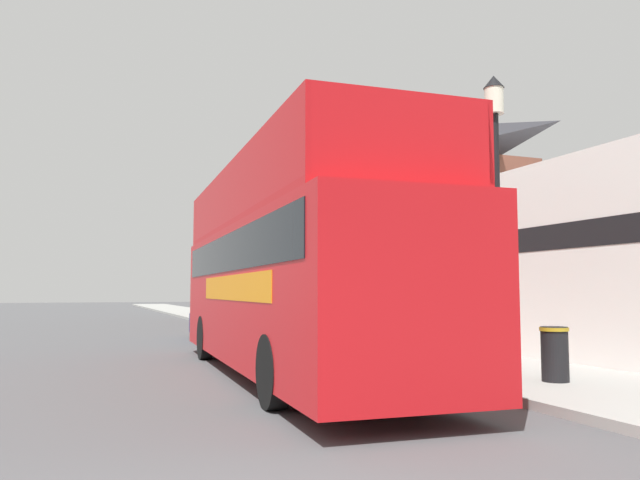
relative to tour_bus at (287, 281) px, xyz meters
The scene contains 9 objects.
ground_plane 13.26m from the tour_bus, 104.17° to the left, with size 144.00×144.00×0.00m, color #4C4C4F.
sidewalk 10.62m from the tour_bus, 68.37° to the left, with size 3.70×108.00×0.14m.
brick_terrace_rear 18.83m from the tour_bus, 62.06° to the left, with size 6.00×20.55×9.73m.
tour_bus is the anchor object (origin of this frame).
parked_car_ahead_of_bus 8.94m from the tour_bus, 84.23° to the left, with size 1.97×4.57×1.37m.
lamp_post_nearest 4.49m from the tour_bus, 49.17° to the right, with size 0.35×0.35×5.17m.
lamp_post_second 6.96m from the tour_bus, 66.83° to the left, with size 0.35×0.35×4.54m.
lamp_post_third 15.91m from the tour_bus, 80.22° to the left, with size 0.35×0.35×4.42m.
litter_bin 5.06m from the tour_bus, 43.19° to the right, with size 0.48×0.48×0.90m.
Camera 1 is at (-0.62, -3.44, 1.63)m, focal length 35.00 mm.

